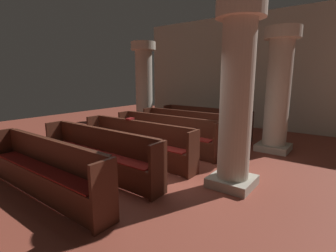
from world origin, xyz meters
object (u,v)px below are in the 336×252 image
pillar_aisle_side (278,89)px  hymn_book (130,119)px  kneeler_box_navy (237,151)px  pew_row_0 (205,121)px  pillar_aisle_rear (237,95)px  pew_row_4 (99,152)px  lectern (231,119)px  pew_row_5 (44,167)px  pew_row_3 (137,141)px  pew_row_1 (187,126)px  pillar_far_side (144,85)px  pew_row_2 (165,132)px

pillar_aisle_side → hymn_book: (-2.86, -2.81, -0.74)m
hymn_book → kneeler_box_navy: bearing=37.2°
pew_row_0 → pillar_aisle_rear: (2.46, -3.39, 1.22)m
pew_row_4 → lectern: lectern is taller
pillar_aisle_side → pew_row_5: bearing=-114.9°
pew_row_4 → pew_row_3: bearing=90.0°
pew_row_0 → kneeler_box_navy: (1.83, -1.55, -0.38)m
pew_row_3 → kneeler_box_navy: size_ratio=8.09×
pew_row_0 → pillar_aisle_rear: pillar_aisle_rear is taller
pew_row_1 → pillar_far_side: 2.78m
pillar_far_side → pew_row_5: bearing=-65.3°
pew_row_2 → pew_row_5: 3.44m
pew_row_5 → pillar_aisle_rear: size_ratio=0.99×
pew_row_3 → pew_row_4: same height
lectern → pew_row_0: bearing=-109.8°
pew_row_3 → pillar_far_side: (-2.41, 2.95, 1.22)m
pew_row_1 → lectern: size_ratio=3.05×
pillar_far_side → pew_row_2: bearing=-36.9°
pew_row_5 → kneeler_box_navy: (1.83, 4.18, -0.38)m
pew_row_5 → lectern: (0.46, 7.00, -0.07)m
lectern → hymn_book: (-0.86, -4.52, 0.55)m
pew_row_0 → pew_row_1: (0.00, -1.15, 0.00)m
pew_row_3 → pillar_far_side: size_ratio=0.99×
pew_row_1 → pew_row_4: bearing=-90.0°
pew_row_1 → pew_row_3: bearing=-90.0°
pew_row_3 → lectern: (0.46, 4.71, -0.07)m
pew_row_4 → kneeler_box_navy: bearing=58.9°
pew_row_1 → pew_row_2: same height
pew_row_4 → lectern: size_ratio=3.05×
pew_row_5 → lectern: size_ratio=3.05×
pew_row_3 → pillar_aisle_side: size_ratio=0.99×
pew_row_1 → pew_row_2: 1.15m
pew_row_4 → hymn_book: (-0.40, 1.34, 0.48)m
pew_row_3 → pillar_aisle_side: 4.07m
lectern → pew_row_3: bearing=-95.5°
pew_row_1 → pew_row_4: same height
pew_row_2 → pillar_far_side: 3.25m
pew_row_4 → lectern: 5.87m
pew_row_5 → lectern: 7.02m
pew_row_4 → kneeler_box_navy: size_ratio=8.09×
lectern → hymn_book: lectern is taller
pew_row_2 → pillar_far_side: bearing=143.1°
pew_row_1 → pew_row_5: 4.59m
pew_row_0 → pew_row_2: same height
pew_row_4 → pillar_aisle_side: (2.46, 4.15, 1.22)m
pew_row_4 → pillar_far_side: bearing=120.4°
pew_row_4 → pillar_aisle_rear: size_ratio=0.99×
pew_row_2 → pew_row_4: bearing=-90.0°
pillar_aisle_rear → pew_row_1: bearing=137.6°
hymn_book → pew_row_4: bearing=-73.1°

